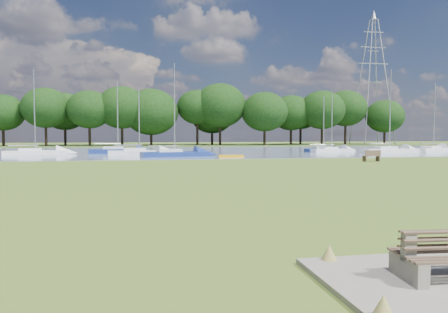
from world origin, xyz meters
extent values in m
plane|color=olive|center=(0.00, 0.00, 0.00)|extent=(220.00, 220.00, 0.00)
cube|color=slate|center=(0.00, 42.00, 0.00)|extent=(220.00, 40.00, 0.10)
cube|color=#4C6626|center=(0.00, 72.00, 0.00)|extent=(220.00, 20.00, 0.40)
cube|color=gray|center=(0.00, -14.00, 0.05)|extent=(4.20, 3.20, 0.10)
cube|color=gray|center=(-0.69, -13.94, 0.30)|extent=(0.29, 0.98, 0.41)
cube|color=gray|center=(-0.69, -13.94, 0.67)|extent=(0.22, 0.18, 0.51)
cube|color=brown|center=(0.03, -13.70, 0.52)|extent=(1.69, 0.51, 0.04)
cube|color=brown|center=(0.01, -13.93, 0.79)|extent=(1.67, 0.26, 0.41)
cube|color=brown|center=(14.99, 16.15, 0.26)|extent=(0.17, 0.52, 0.52)
cube|color=brown|center=(16.45, 16.37, 0.26)|extent=(0.17, 0.52, 0.52)
cube|color=brown|center=(15.72, 16.26, 0.52)|extent=(1.76, 0.76, 0.06)
cube|color=brown|center=(15.75, 16.03, 0.79)|extent=(1.69, 0.31, 0.51)
cube|color=#FFAE0E|center=(4.34, 24.69, 0.18)|extent=(2.69, 0.99, 0.26)
cylinder|color=#999999|center=(43.77, 67.57, 14.08)|extent=(0.25, 0.25, 27.75)
cylinder|color=#999999|center=(48.63, 67.57, 14.08)|extent=(0.25, 0.25, 27.75)
cylinder|color=#999999|center=(43.77, 72.43, 14.08)|extent=(0.25, 0.25, 27.75)
cylinder|color=#999999|center=(48.63, 72.43, 14.08)|extent=(0.25, 0.25, 27.75)
cube|color=#999999|center=(46.20, 70.00, 18.24)|extent=(7.28, 0.16, 0.16)
cube|color=#999999|center=(46.20, 70.00, 21.85)|extent=(6.03, 0.16, 0.16)
cube|color=#999999|center=(46.20, 70.00, 25.18)|extent=(4.78, 0.16, 0.16)
cone|color=#999999|center=(46.20, 70.00, 28.99)|extent=(1.25, 1.25, 2.08)
cylinder|color=black|center=(-30.00, 68.00, 2.14)|extent=(0.55, 0.55, 3.88)
ellipsoid|color=black|center=(-30.00, 68.00, 6.88)|extent=(9.89, 9.89, 8.41)
cylinder|color=black|center=(-23.00, 68.00, 2.30)|extent=(0.55, 0.55, 4.19)
ellipsoid|color=black|center=(-23.00, 68.00, 7.42)|extent=(7.69, 7.69, 6.54)
cylinder|color=black|center=(-16.00, 68.00, 2.46)|extent=(0.55, 0.55, 4.51)
ellipsoid|color=black|center=(-16.00, 68.00, 7.97)|extent=(8.79, 8.79, 7.47)
cylinder|color=black|center=(-9.00, 68.00, 1.98)|extent=(0.55, 0.55, 3.56)
ellipsoid|color=black|center=(-9.00, 68.00, 6.33)|extent=(9.89, 9.89, 8.41)
cylinder|color=black|center=(-2.00, 68.00, 2.14)|extent=(0.55, 0.55, 3.88)
ellipsoid|color=black|center=(-2.00, 68.00, 6.88)|extent=(7.69, 7.69, 6.54)
cylinder|color=black|center=(5.00, 68.00, 2.30)|extent=(0.55, 0.55, 4.19)
ellipsoid|color=black|center=(5.00, 68.00, 7.42)|extent=(8.79, 8.79, 7.47)
cylinder|color=black|center=(12.00, 68.00, 2.46)|extent=(0.55, 0.55, 4.51)
ellipsoid|color=black|center=(12.00, 68.00, 7.97)|extent=(9.89, 9.89, 8.41)
cylinder|color=black|center=(19.00, 68.00, 1.98)|extent=(0.55, 0.55, 3.56)
ellipsoid|color=black|center=(19.00, 68.00, 6.33)|extent=(7.69, 7.69, 6.54)
cylinder|color=black|center=(26.00, 68.00, 2.14)|extent=(0.55, 0.55, 3.88)
ellipsoid|color=black|center=(26.00, 68.00, 6.88)|extent=(8.79, 8.79, 7.47)
cylinder|color=black|center=(33.00, 68.00, 2.30)|extent=(0.55, 0.55, 4.19)
ellipsoid|color=black|center=(33.00, 68.00, 7.42)|extent=(9.89, 9.89, 8.41)
cylinder|color=black|center=(40.00, 68.00, 2.46)|extent=(0.55, 0.55, 4.51)
ellipsoid|color=black|center=(40.00, 68.00, 7.97)|extent=(7.69, 7.69, 6.54)
cylinder|color=black|center=(47.00, 68.00, 1.98)|extent=(0.55, 0.55, 3.56)
ellipsoid|color=black|center=(47.00, 68.00, 6.33)|extent=(8.79, 8.79, 7.47)
cube|color=white|center=(26.38, 30.61, 0.44)|extent=(7.50, 2.64, 0.79)
cube|color=white|center=(25.79, 30.57, 0.92)|extent=(2.70, 1.82, 0.51)
cylinder|color=#A5A8AD|center=(26.38, 30.61, 5.71)|extent=(0.14, 0.14, 10.18)
cube|color=white|center=(-5.23, 31.45, 0.43)|extent=(7.32, 2.74, 0.76)
cube|color=white|center=(-5.80, 31.39, 0.89)|extent=(2.65, 1.83, 0.49)
cylinder|color=#A5A8AD|center=(-5.23, 31.45, 4.30)|extent=(0.13, 0.13, 7.42)
cube|color=white|center=(-17.35, 34.42, 0.41)|extent=(7.33, 3.46, 0.71)
cube|color=white|center=(-17.90, 34.30, 0.84)|extent=(2.75, 2.05, 0.46)
cylinder|color=#A5A8AD|center=(-17.35, 34.42, 5.29)|extent=(0.12, 0.12, 9.47)
cube|color=navy|center=(-7.91, 36.46, 0.44)|extent=(7.10, 2.30, 0.79)
cube|color=white|center=(-8.47, 36.49, 0.92)|extent=(2.53, 1.66, 0.51)
cylinder|color=#A5A8AD|center=(-7.91, 36.46, 4.85)|extent=(0.14, 0.14, 8.47)
cube|color=white|center=(20.21, 34.50, 0.38)|extent=(6.48, 3.09, 0.66)
cube|color=white|center=(19.73, 34.39, 0.78)|extent=(2.44, 1.82, 0.42)
cylinder|color=#A5A8AD|center=(20.21, 34.50, 4.22)|extent=(0.11, 0.11, 7.41)
cube|color=white|center=(34.68, 33.23, 0.42)|extent=(7.33, 4.79, 0.75)
cube|color=white|center=(34.16, 32.99, 0.88)|extent=(2.93, 2.47, 0.48)
cylinder|color=#A5A8AD|center=(34.68, 33.23, 5.08)|extent=(0.13, 0.13, 9.00)
cube|color=navy|center=(-1.44, 27.21, 0.43)|extent=(7.53, 3.39, 0.75)
cube|color=white|center=(-2.01, 27.10, 0.89)|extent=(2.81, 2.06, 0.49)
cylinder|color=#A5A8AD|center=(-1.44, 27.21, 5.39)|extent=(0.13, 0.13, 9.61)
cube|color=navy|center=(19.37, 35.28, 0.39)|extent=(5.28, 2.04, 0.67)
cube|color=white|center=(18.97, 35.23, 0.79)|extent=(1.92, 1.34, 0.43)
cylinder|color=#A5A8AD|center=(19.37, 35.28, 4.10)|extent=(0.12, 0.12, 7.13)
camera|label=1|loc=(-5.09, -20.45, 2.56)|focal=35.00mm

